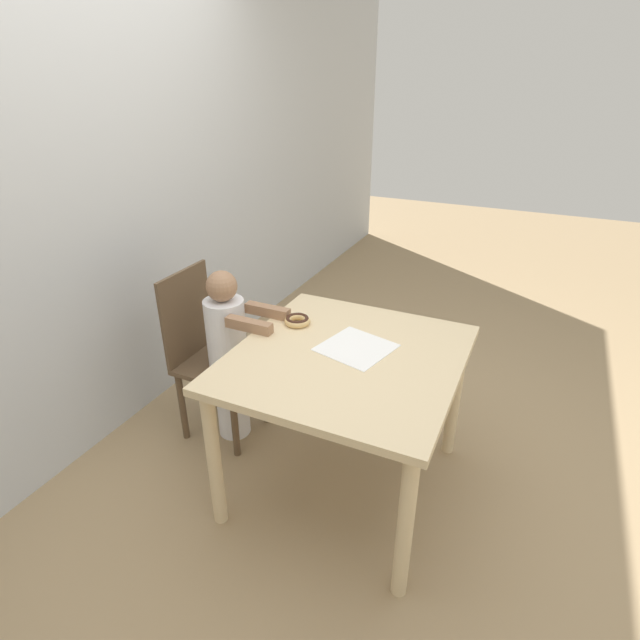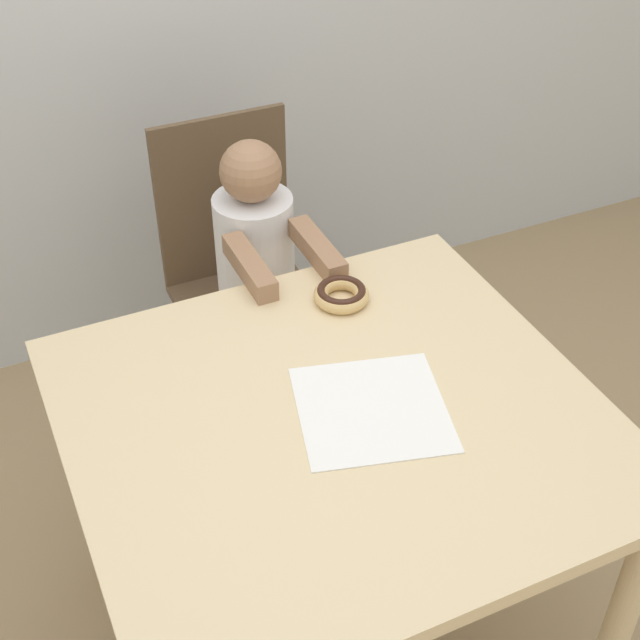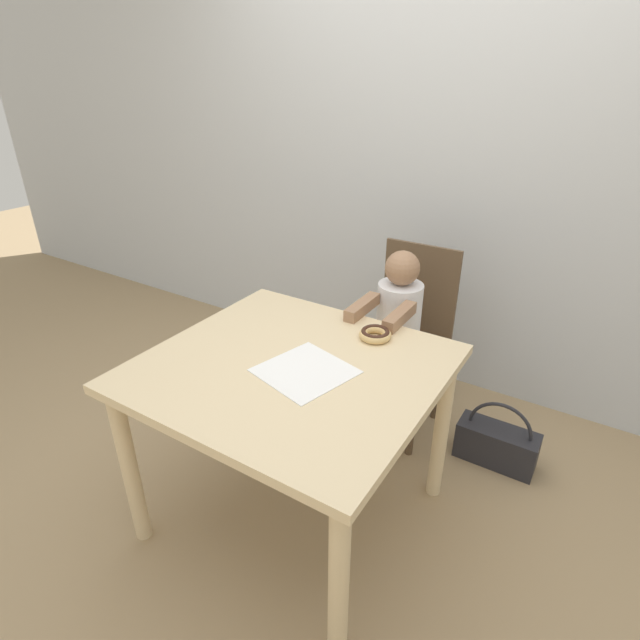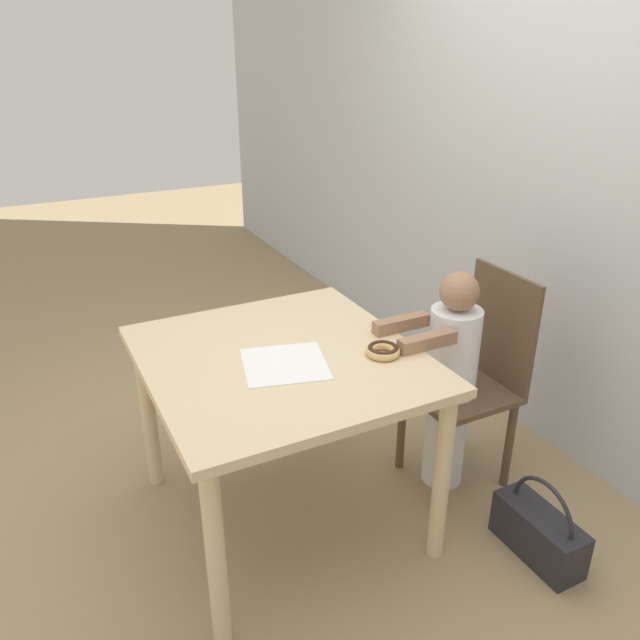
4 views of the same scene
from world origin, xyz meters
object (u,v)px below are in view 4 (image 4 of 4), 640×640
Objects in this scene: chair at (473,380)px; donut at (383,350)px; handbag at (539,531)px; child_figure at (449,380)px.

chair is 7.40× the size of donut.
donut is (0.06, -0.49, 0.28)m from chair.
chair is 2.56× the size of handbag.
donut is (0.06, -0.37, 0.25)m from child_figure.
child_figure is at bearing 99.91° from donut.
handbag is (0.45, 0.42, -0.64)m from donut.
chair is 0.63m from handbag.
donut is 0.35× the size of handbag.
handbag is (0.51, 0.06, -0.39)m from child_figure.
donut is at bearing -80.09° from child_figure.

